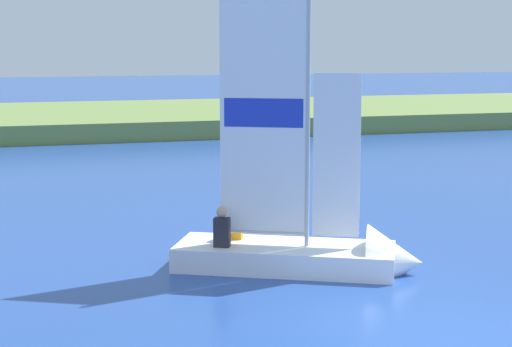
{
  "coord_description": "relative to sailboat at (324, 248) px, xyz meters",
  "views": [
    {
      "loc": [
        -5.78,
        -9.63,
        4.0
      ],
      "look_at": [
        -0.52,
        7.54,
        1.2
      ],
      "focal_mm": 57.82,
      "sensor_mm": 36.0,
      "label": 1
    }
  ],
  "objects": [
    {
      "name": "sailboat",
      "position": [
        0.0,
        0.0,
        0.0
      ],
      "size": [
        4.56,
        3.25,
        5.66
      ],
      "rotation": [
        0.0,
        0.0,
        -0.48
      ],
      "color": "white",
      "rests_on": "ground"
    },
    {
      "name": "shore_bank",
      "position": [
        0.4,
        27.72,
        0.01
      ],
      "size": [
        80.0,
        14.15,
        0.82
      ],
      "primitive_type": "cube",
      "color": "olive",
      "rests_on": "ground"
    },
    {
      "name": "ground_plane",
      "position": [
        0.4,
        -3.75,
        -0.4
      ],
      "size": [
        200.0,
        200.0,
        0.0
      ],
      "primitive_type": "plane",
      "color": "#234793"
    }
  ]
}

